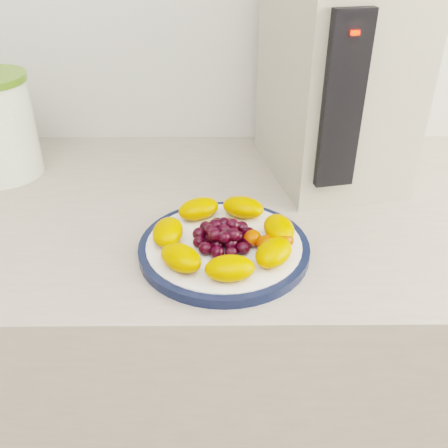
{
  "coord_description": "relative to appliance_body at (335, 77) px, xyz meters",
  "views": [
    {
      "loc": [
        0.08,
        0.45,
        1.33
      ],
      "look_at": [
        0.08,
        1.05,
        0.95
      ],
      "focal_mm": 40.0,
      "sensor_mm": 36.0,
      "label": 1
    }
  ],
  "objects": [
    {
      "name": "counter",
      "position": [
        -0.28,
        -0.13,
        -0.63
      ],
      "size": [
        3.5,
        0.6,
        0.9
      ],
      "primitive_type": "cube",
      "color": "#ABA091",
      "rests_on": "floor"
    },
    {
      "name": "appliance_body",
      "position": [
        0.0,
        0.0,
        0.0
      ],
      "size": [
        0.26,
        0.32,
        0.36
      ],
      "primitive_type": "cube",
      "rotation": [
        0.0,
        0.0,
        0.2
      ],
      "color": "#AAA594",
      "rests_on": "counter"
    },
    {
      "name": "plate_face",
      "position": [
        -0.2,
        -0.28,
        -0.17
      ],
      "size": [
        0.23,
        0.23,
        0.02
      ],
      "primitive_type": "cylinder",
      "color": "white",
      "rests_on": "counter"
    },
    {
      "name": "cabinet_face",
      "position": [
        -0.28,
        -0.13,
        -0.66
      ],
      "size": [
        3.48,
        0.58,
        0.84
      ],
      "primitive_type": "cube",
      "color": "#796148",
      "rests_on": "floor"
    },
    {
      "name": "fruit_plate",
      "position": [
        -0.19,
        -0.28,
        -0.15
      ],
      "size": [
        0.21,
        0.22,
        0.03
      ],
      "color": "#D06F00",
      "rests_on": "plate_face"
    },
    {
      "name": "appliance_led",
      "position": [
        -0.02,
        -0.17,
        0.11
      ],
      "size": [
        0.01,
        0.01,
        0.01
      ],
      "primitive_type": "cube",
      "rotation": [
        0.0,
        0.0,
        0.2
      ],
      "color": "#FF0C05",
      "rests_on": "appliance_panel"
    },
    {
      "name": "plate_rim",
      "position": [
        -0.2,
        -0.28,
        -0.17
      ],
      "size": [
        0.25,
        0.25,
        0.01
      ],
      "primitive_type": "cylinder",
      "color": "#0E1834",
      "rests_on": "counter"
    },
    {
      "name": "appliance_panel",
      "position": [
        -0.02,
        -0.16,
        0.01
      ],
      "size": [
        0.06,
        0.03,
        0.27
      ],
      "primitive_type": "cube",
      "rotation": [
        0.0,
        0.0,
        0.2
      ],
      "color": "black",
      "rests_on": "appliance_body"
    }
  ]
}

